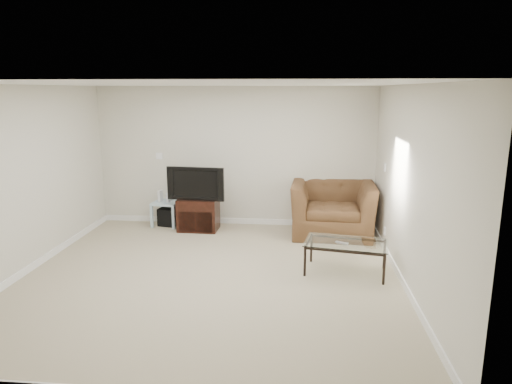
# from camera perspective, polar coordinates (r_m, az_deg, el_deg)

# --- Properties ---
(floor) EXTENTS (5.00, 5.00, 0.00)m
(floor) POSITION_cam_1_polar(r_m,az_deg,el_deg) (6.20, -5.74, -10.49)
(floor) COLOR tan
(floor) RESTS_ON ground
(ceiling) EXTENTS (5.00, 5.00, 0.00)m
(ceiling) POSITION_cam_1_polar(r_m,az_deg,el_deg) (5.71, -6.30, 13.27)
(ceiling) COLOR white
(ceiling) RESTS_ON ground
(wall_back) EXTENTS (5.00, 0.02, 2.50)m
(wall_back) POSITION_cam_1_polar(r_m,az_deg,el_deg) (8.26, -2.63, 4.41)
(wall_back) COLOR silver
(wall_back) RESTS_ON ground
(wall_left) EXTENTS (0.02, 5.00, 2.50)m
(wall_left) POSITION_cam_1_polar(r_m,az_deg,el_deg) (6.77, -27.23, 1.19)
(wall_left) COLOR silver
(wall_left) RESTS_ON ground
(wall_right) EXTENTS (0.02, 5.00, 2.50)m
(wall_right) POSITION_cam_1_polar(r_m,az_deg,el_deg) (5.88, 18.66, 0.39)
(wall_right) COLOR silver
(wall_right) RESTS_ON ground
(plate_back) EXTENTS (0.12, 0.02, 0.12)m
(plate_back) POSITION_cam_1_polar(r_m,az_deg,el_deg) (8.55, -12.00, 4.43)
(plate_back) COLOR white
(plate_back) RESTS_ON wall_back
(plate_right_switch) EXTENTS (0.02, 0.09, 0.13)m
(plate_right_switch) POSITION_cam_1_polar(r_m,az_deg,el_deg) (7.41, 15.81, 3.00)
(plate_right_switch) COLOR white
(plate_right_switch) RESTS_ON wall_right
(plate_right_outlet) EXTENTS (0.02, 0.08, 0.12)m
(plate_right_outlet) POSITION_cam_1_polar(r_m,az_deg,el_deg) (7.34, 15.78, -4.72)
(plate_right_outlet) COLOR white
(plate_right_outlet) RESTS_ON wall_right
(tv_stand) EXTENTS (0.70, 0.49, 0.57)m
(tv_stand) POSITION_cam_1_polar(r_m,az_deg,el_deg) (8.12, -7.19, -2.77)
(tv_stand) COLOR black
(tv_stand) RESTS_ON floor
(dvd_player) EXTENTS (0.37, 0.27, 0.05)m
(dvd_player) POSITION_cam_1_polar(r_m,az_deg,el_deg) (8.04, -7.30, -1.53)
(dvd_player) COLOR black
(dvd_player) RESTS_ON tv_stand
(television) EXTENTS (0.95, 0.27, 0.58)m
(television) POSITION_cam_1_polar(r_m,az_deg,el_deg) (7.96, -7.36, 1.17)
(television) COLOR black
(television) RESTS_ON tv_stand
(side_table) EXTENTS (0.52, 0.52, 0.45)m
(side_table) POSITION_cam_1_polar(r_m,az_deg,el_deg) (8.51, -11.03, -2.63)
(side_table) COLOR #A5C1CC
(side_table) RESTS_ON floor
(subwoofer) EXTENTS (0.39, 0.39, 0.33)m
(subwoofer) POSITION_cam_1_polar(r_m,az_deg,el_deg) (8.53, -10.79, -3.03)
(subwoofer) COLOR black
(subwoofer) RESTS_ON floor
(game_console) EXTENTS (0.06, 0.15, 0.20)m
(game_console) POSITION_cam_1_polar(r_m,az_deg,el_deg) (8.46, -11.86, -0.49)
(game_console) COLOR white
(game_console) RESTS_ON side_table
(game_case) EXTENTS (0.07, 0.14, 0.18)m
(game_case) POSITION_cam_1_polar(r_m,az_deg,el_deg) (8.40, -10.82, -0.64)
(game_case) COLOR silver
(game_case) RESTS_ON side_table
(recliner) EXTENTS (1.43, 0.97, 1.21)m
(recliner) POSITION_cam_1_polar(r_m,az_deg,el_deg) (7.88, 9.59, -0.93)
(recliner) COLOR brown
(recliner) RESTS_ON floor
(coffee_table) EXTENTS (1.19, 0.81, 0.43)m
(coffee_table) POSITION_cam_1_polar(r_m,az_deg,el_deg) (6.35, 11.12, -8.03)
(coffee_table) COLOR black
(coffee_table) RESTS_ON floor
(remote) EXTENTS (0.17, 0.12, 0.02)m
(remote) POSITION_cam_1_polar(r_m,az_deg,el_deg) (6.22, 10.68, -6.27)
(remote) COLOR #B2B2B7
(remote) RESTS_ON coffee_table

